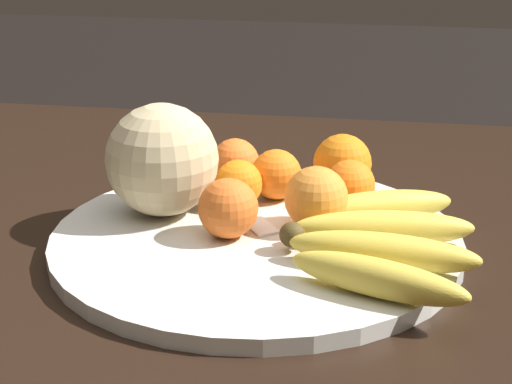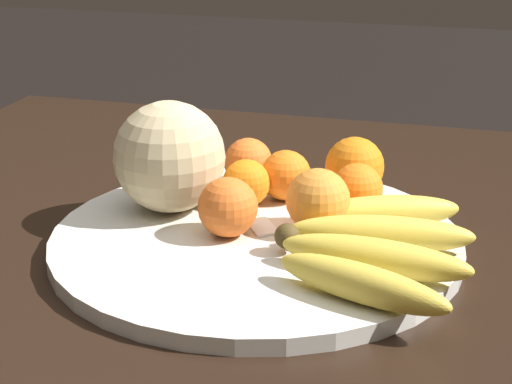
% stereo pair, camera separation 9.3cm
% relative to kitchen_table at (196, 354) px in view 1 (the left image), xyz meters
% --- Properties ---
extents(kitchen_table, '(1.26, 1.10, 0.74)m').
position_rel_kitchen_table_xyz_m(kitchen_table, '(0.00, 0.00, 0.00)').
color(kitchen_table, black).
rests_on(kitchen_table, ground_plane).
extents(fruit_bowl, '(0.46, 0.46, 0.02)m').
position_rel_kitchen_table_xyz_m(fruit_bowl, '(0.08, -0.05, 0.10)').
color(fruit_bowl, silver).
rests_on(fruit_bowl, kitchen_table).
extents(melon, '(0.13, 0.13, 0.13)m').
position_rel_kitchen_table_xyz_m(melon, '(0.12, 0.07, 0.18)').
color(melon, '#C6B284').
rests_on(melon, fruit_bowl).
extents(banana_bunch, '(0.28, 0.21, 0.04)m').
position_rel_kitchen_table_xyz_m(banana_bunch, '(0.04, -0.19, 0.13)').
color(banana_bunch, '#473819').
rests_on(banana_bunch, fruit_bowl).
extents(orange_front_left, '(0.07, 0.07, 0.07)m').
position_rel_kitchen_table_xyz_m(orange_front_left, '(0.23, -0.14, 0.15)').
color(orange_front_left, orange).
rests_on(orange_front_left, fruit_bowl).
extents(orange_front_right, '(0.06, 0.06, 0.06)m').
position_rel_kitchen_table_xyz_m(orange_front_right, '(0.19, -0.06, 0.14)').
color(orange_front_right, orange).
rests_on(orange_front_right, fruit_bowl).
extents(orange_mid_center, '(0.07, 0.07, 0.07)m').
position_rel_kitchen_table_xyz_m(orange_mid_center, '(0.11, -0.12, 0.15)').
color(orange_mid_center, orange).
rests_on(orange_mid_center, fruit_bowl).
extents(orange_back_left, '(0.06, 0.06, 0.06)m').
position_rel_kitchen_table_xyz_m(orange_back_left, '(0.16, -0.02, 0.14)').
color(orange_back_left, orange).
rests_on(orange_back_left, fruit_bowl).
extents(orange_back_right, '(0.07, 0.07, 0.07)m').
position_rel_kitchen_table_xyz_m(orange_back_right, '(0.07, -0.02, 0.15)').
color(orange_back_right, orange).
rests_on(orange_back_right, fruit_bowl).
extents(orange_top_small, '(0.06, 0.06, 0.06)m').
position_rel_kitchen_table_xyz_m(orange_top_small, '(0.23, 0.00, 0.14)').
color(orange_top_small, orange).
rests_on(orange_top_small, fruit_bowl).
extents(orange_side_extra, '(0.06, 0.06, 0.06)m').
position_rel_kitchen_table_xyz_m(orange_side_extra, '(0.17, -0.15, 0.14)').
color(orange_side_extra, orange).
rests_on(orange_side_extra, fruit_bowl).
extents(produce_tag, '(0.09, 0.07, 0.00)m').
position_rel_kitchen_table_xyz_m(produce_tag, '(0.11, -0.04, 0.11)').
color(produce_tag, white).
rests_on(produce_tag, fruit_bowl).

